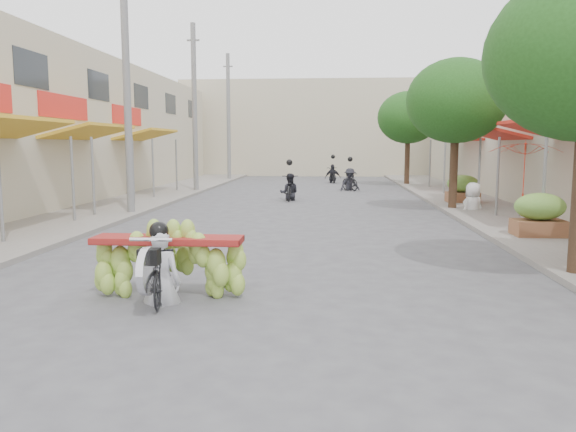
# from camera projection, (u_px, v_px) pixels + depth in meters

# --- Properties ---
(ground) EXTENTS (120.00, 120.00, 0.00)m
(ground) POSITION_uv_depth(u_px,v_px,m) (225.00, 356.00, 6.20)
(ground) COLOR #535257
(ground) RESTS_ON ground
(sidewalk_left) EXTENTS (4.00, 60.00, 0.12)m
(sidewalk_left) POSITION_uv_depth(u_px,v_px,m) (118.00, 204.00, 21.56)
(sidewalk_left) COLOR gray
(sidewalk_left) RESTS_ON ground
(sidewalk_right) EXTENTS (4.00, 60.00, 0.12)m
(sidewalk_right) POSITION_uv_depth(u_px,v_px,m) (491.00, 207.00, 20.50)
(sidewalk_right) COLOR gray
(sidewalk_right) RESTS_ON ground
(far_building) EXTENTS (20.00, 6.00, 7.00)m
(far_building) POSITION_uv_depth(u_px,v_px,m) (316.00, 129.00, 43.34)
(far_building) COLOR #BFB497
(far_building) RESTS_ON ground
(utility_pole_mid) EXTENTS (0.60, 0.24, 8.00)m
(utility_pole_mid) POSITION_uv_depth(u_px,v_px,m) (127.00, 91.00, 17.97)
(utility_pole_mid) COLOR slate
(utility_pole_mid) RESTS_ON ground
(utility_pole_far) EXTENTS (0.60, 0.24, 8.00)m
(utility_pole_far) POSITION_uv_depth(u_px,v_px,m) (195.00, 108.00, 26.87)
(utility_pole_far) COLOR slate
(utility_pole_far) RESTS_ON ground
(utility_pole_back) EXTENTS (0.60, 0.24, 8.00)m
(utility_pole_back) POSITION_uv_depth(u_px,v_px,m) (229.00, 117.00, 35.77)
(utility_pole_back) COLOR slate
(utility_pole_back) RESTS_ON ground
(street_tree_mid) EXTENTS (3.40, 3.40, 5.25)m
(street_tree_mid) POSITION_uv_depth(u_px,v_px,m) (456.00, 101.00, 19.16)
(street_tree_mid) COLOR #3A2719
(street_tree_mid) RESTS_ON ground
(street_tree_far) EXTENTS (3.40, 3.40, 5.25)m
(street_tree_far) POSITION_uv_depth(u_px,v_px,m) (408.00, 118.00, 31.03)
(street_tree_far) COLOR #3A2719
(street_tree_far) RESTS_ON ground
(produce_crate_mid) EXTENTS (1.20, 0.88, 1.16)m
(produce_crate_mid) POSITION_uv_depth(u_px,v_px,m) (540.00, 211.00, 13.56)
(produce_crate_mid) COLOR brown
(produce_crate_mid) RESTS_ON ground
(produce_crate_far) EXTENTS (1.20, 0.88, 1.16)m
(produce_crate_far) POSITION_uv_depth(u_px,v_px,m) (463.00, 187.00, 21.47)
(produce_crate_far) COLOR brown
(produce_crate_far) RESTS_ON ground
(banana_motorbike) EXTENTS (2.27, 1.78, 2.03)m
(banana_motorbike) POSITION_uv_depth(u_px,v_px,m) (164.00, 255.00, 8.36)
(banana_motorbike) COLOR black
(banana_motorbike) RESTS_ON ground
(market_umbrella) EXTENTS (2.27, 2.27, 1.69)m
(market_umbrella) POSITION_uv_depth(u_px,v_px,m) (526.00, 140.00, 14.61)
(market_umbrella) COLOR red
(market_umbrella) RESTS_ON ground
(pedestrian) EXTENTS (1.06, 0.94, 1.84)m
(pedestrian) POSITION_uv_depth(u_px,v_px,m) (474.00, 182.00, 19.04)
(pedestrian) COLOR white
(pedestrian) RESTS_ON ground
(bg_motorbike_a) EXTENTS (0.80, 1.81, 1.95)m
(bg_motorbike_a) POSITION_uv_depth(u_px,v_px,m) (289.00, 183.00, 23.29)
(bg_motorbike_a) COLOR black
(bg_motorbike_a) RESTS_ON ground
(bg_motorbike_b) EXTENTS (1.19, 1.61, 1.95)m
(bg_motorbike_b) POSITION_uv_depth(u_px,v_px,m) (350.00, 173.00, 28.19)
(bg_motorbike_b) COLOR black
(bg_motorbike_b) RESTS_ON ground
(bg_motorbike_c) EXTENTS (1.03, 1.68, 1.95)m
(bg_motorbike_c) POSITION_uv_depth(u_px,v_px,m) (333.00, 170.00, 33.87)
(bg_motorbike_c) COLOR black
(bg_motorbike_c) RESTS_ON ground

